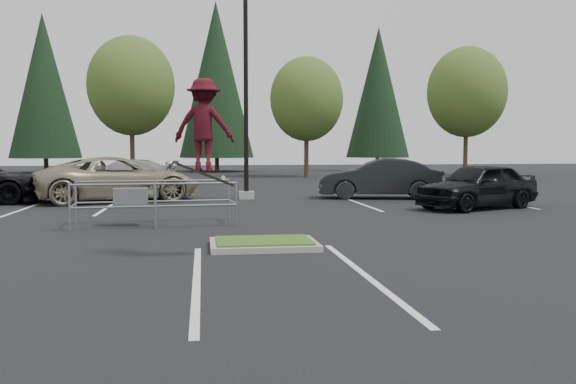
{
  "coord_description": "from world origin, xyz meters",
  "views": [
    {
      "loc": [
        -1.24,
        -12.44,
        2.06
      ],
      "look_at": [
        0.72,
        1.5,
        1.03
      ],
      "focal_mm": 38.0,
      "sensor_mm": 36.0,
      "label": 1
    }
  ],
  "objects": [
    {
      "name": "car_far_silver",
      "position": [
        -5.0,
        18.0,
        0.74
      ],
      "size": [
        5.35,
        2.76,
        1.48
      ],
      "primitive_type": "imported",
      "rotation": [
        0.0,
        0.0,
        4.57
      ],
      "color": "#B3B3AD",
      "rests_on": "ground"
    },
    {
      "name": "grass_median",
      "position": [
        0.0,
        0.0,
        0.08
      ],
      "size": [
        2.2,
        1.6,
        0.16
      ],
      "color": "#9C9B91",
      "rests_on": "ground"
    },
    {
      "name": "light_pole",
      "position": [
        0.5,
        12.0,
        4.56
      ],
      "size": [
        0.7,
        0.6,
        10.12
      ],
      "color": "#9C9B91",
      "rests_on": "ground"
    },
    {
      "name": "conif_a",
      "position": [
        -14.0,
        40.0,
        7.1
      ],
      "size": [
        5.72,
        5.72,
        13.0
      ],
      "color": "#38281C",
      "rests_on": "ground"
    },
    {
      "name": "car_r_charc",
      "position": [
        5.89,
        11.5,
        0.81
      ],
      "size": [
        5.19,
        2.71,
        1.63
      ],
      "primitive_type": "imported",
      "rotation": [
        0.0,
        0.0,
        4.5
      ],
      "color": "black",
      "rests_on": "ground"
    },
    {
      "name": "conif_b",
      "position": [
        0.0,
        40.5,
        7.85
      ],
      "size": [
        6.38,
        6.38,
        14.5
      ],
      "color": "#38281C",
      "rests_on": "ground"
    },
    {
      "name": "conif_c",
      "position": [
        14.0,
        39.5,
        6.85
      ],
      "size": [
        5.5,
        5.5,
        12.5
      ],
      "color": "#38281C",
      "rests_on": "ground"
    },
    {
      "name": "stall_lines",
      "position": [
        -1.35,
        6.02,
        0.0
      ],
      "size": [
        22.62,
        17.6,
        0.01
      ],
      "color": "white",
      "rests_on": "ground"
    },
    {
      "name": "decid_c",
      "position": [
        5.99,
        29.83,
        5.25
      ],
      "size": [
        5.12,
        5.12,
        8.38
      ],
      "color": "#38281C",
      "rests_on": "ground"
    },
    {
      "name": "cart_corral",
      "position": [
        -2.97,
        3.96,
        0.75
      ],
      "size": [
        4.33,
        1.89,
        1.19
      ],
      "rotation": [
        0.0,
        0.0,
        0.09
      ],
      "color": "gray",
      "rests_on": "ground"
    },
    {
      "name": "decid_d",
      "position": [
        17.99,
        30.33,
        5.91
      ],
      "size": [
        5.76,
        5.76,
        9.43
      ],
      "color": "#38281C",
      "rests_on": "ground"
    },
    {
      "name": "car_r_black",
      "position": [
        8.0,
        7.0,
        0.78
      ],
      "size": [
        4.91,
        3.54,
        1.55
      ],
      "primitive_type": "imported",
      "rotation": [
        0.0,
        0.0,
        5.13
      ],
      "color": "black",
      "rests_on": "ground"
    },
    {
      "name": "ground",
      "position": [
        0.0,
        0.0,
        0.0
      ],
      "size": [
        120.0,
        120.0,
        0.0
      ],
      "primitive_type": "plane",
      "color": "black",
      "rests_on": "ground"
    },
    {
      "name": "decid_b",
      "position": [
        -6.01,
        30.53,
        6.04
      ],
      "size": [
        5.89,
        5.89,
        9.64
      ],
      "color": "#38281C",
      "rests_on": "ground"
    },
    {
      "name": "car_l_tan",
      "position": [
        -4.5,
        11.5,
        0.85
      ],
      "size": [
        6.71,
        4.55,
        1.71
      ],
      "primitive_type": "imported",
      "rotation": [
        0.0,
        0.0,
        1.88
      ],
      "color": "gray",
      "rests_on": "ground"
    },
    {
      "name": "skateboarder",
      "position": [
        -1.2,
        -1.0,
        2.46
      ],
      "size": [
        1.24,
        0.88,
        2.01
      ],
      "rotation": [
        0.0,
        0.0,
        2.91
      ],
      "color": "black",
      "rests_on": "ground"
    }
  ]
}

